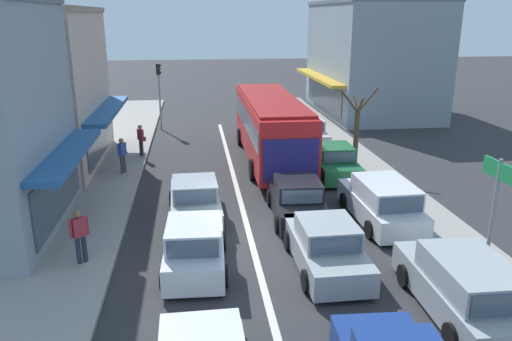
% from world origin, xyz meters
% --- Properties ---
extents(ground_plane, '(140.00, 140.00, 0.00)m').
position_xyz_m(ground_plane, '(0.00, 0.00, 0.00)').
color(ground_plane, '#2D2D30').
extents(lane_centre_line, '(0.20, 28.00, 0.01)m').
position_xyz_m(lane_centre_line, '(0.00, 4.00, 0.00)').
color(lane_centre_line, silver).
rests_on(lane_centre_line, ground).
extents(sidewalk_left, '(5.20, 44.00, 0.14)m').
position_xyz_m(sidewalk_left, '(-6.80, 6.00, 0.07)').
color(sidewalk_left, gray).
rests_on(sidewalk_left, ground).
extents(kerb_right, '(2.80, 44.00, 0.12)m').
position_xyz_m(kerb_right, '(6.20, 6.00, 0.06)').
color(kerb_right, gray).
rests_on(kerb_right, ground).
extents(shopfront_mid_block, '(8.87, 8.29, 7.45)m').
position_xyz_m(shopfront_mid_block, '(-10.18, 9.39, 3.72)').
color(shopfront_mid_block, beige).
rests_on(shopfront_mid_block, ground).
extents(building_right_far, '(8.10, 11.88, 8.07)m').
position_xyz_m(building_right_far, '(11.48, 21.16, 4.03)').
color(building_right_far, '#84939E').
rests_on(building_right_far, ground).
extents(city_bus, '(2.80, 10.87, 3.23)m').
position_xyz_m(city_bus, '(2.07, 8.99, 1.88)').
color(city_bus, red).
rests_on(city_bus, ground).
extents(sedan_behind_bus_near, '(1.92, 4.21, 1.47)m').
position_xyz_m(sedan_behind_bus_near, '(1.95, -2.34, 0.66)').
color(sedan_behind_bus_near, '#9EA3A8').
rests_on(sedan_behind_bus_near, ground).
extents(hatchback_adjacent_lane_lead, '(1.94, 3.77, 1.54)m').
position_xyz_m(hatchback_adjacent_lane_lead, '(-1.82, -1.99, 0.71)').
color(hatchback_adjacent_lane_lead, silver).
rests_on(hatchback_adjacent_lane_lead, ground).
extents(sedan_adjacent_lane_trail, '(2.04, 4.27, 1.47)m').
position_xyz_m(sedan_adjacent_lane_trail, '(1.89, 1.47, 0.66)').
color(sedan_adjacent_lane_trail, black).
rests_on(sedan_adjacent_lane_trail, ground).
extents(sedan_behind_bus_mid, '(1.99, 4.25, 1.47)m').
position_xyz_m(sedan_behind_bus_mid, '(-1.78, 1.88, 0.66)').
color(sedan_behind_bus_mid, '#9EA3A8').
rests_on(sedan_behind_bus_mid, ground).
extents(parked_wagon_kerb_front, '(2.00, 4.53, 1.58)m').
position_xyz_m(parked_wagon_kerb_front, '(4.65, -5.12, 0.75)').
color(parked_wagon_kerb_front, '#9EA3A8').
rests_on(parked_wagon_kerb_front, ground).
extents(parked_wagon_kerb_second, '(2.01, 4.53, 1.58)m').
position_xyz_m(parked_wagon_kerb_second, '(4.77, 0.68, 0.75)').
color(parked_wagon_kerb_second, silver).
rests_on(parked_wagon_kerb_second, ground).
extents(parked_sedan_kerb_third, '(1.98, 4.25, 1.47)m').
position_xyz_m(parked_sedan_kerb_third, '(4.53, 6.12, 0.66)').
color(parked_sedan_kerb_third, '#1E6638').
rests_on(parked_sedan_kerb_third, ground).
extents(parked_sedan_kerb_rear, '(1.95, 4.23, 1.47)m').
position_xyz_m(parked_sedan_kerb_rear, '(4.72, 12.11, 0.66)').
color(parked_sedan_kerb_rear, silver).
rests_on(parked_sedan_kerb_rear, ground).
extents(traffic_light_downstreet, '(0.33, 0.24, 4.20)m').
position_xyz_m(traffic_light_downstreet, '(-3.81, 16.92, 2.85)').
color(traffic_light_downstreet, gray).
rests_on(traffic_light_downstreet, ground).
extents(directional_road_sign, '(0.10, 1.40, 3.60)m').
position_xyz_m(directional_road_sign, '(5.97, -3.89, 2.68)').
color(directional_road_sign, gray).
rests_on(directional_road_sign, ground).
extents(street_tree_right, '(1.83, 1.40, 3.92)m').
position_xyz_m(street_tree_right, '(5.81, 6.89, 1.81)').
color(street_tree_right, brown).
rests_on(street_tree_right, ground).
extents(pedestrian_with_handbag_near, '(0.47, 0.62, 1.63)m').
position_xyz_m(pedestrian_with_handbag_near, '(-4.44, 10.20, 1.07)').
color(pedestrian_with_handbag_near, '#333338').
rests_on(pedestrian_with_handbag_near, sidewalk_left).
extents(pedestrian_browsing_midblock, '(0.49, 0.38, 1.63)m').
position_xyz_m(pedestrian_browsing_midblock, '(-5.11, -1.41, 1.07)').
color(pedestrian_browsing_midblock, '#232838').
rests_on(pedestrian_browsing_midblock, sidewalk_left).
extents(pedestrian_far_walker, '(0.39, 0.49, 1.63)m').
position_xyz_m(pedestrian_far_walker, '(-5.01, 7.36, 1.07)').
color(pedestrian_far_walker, '#4C4742').
rests_on(pedestrian_far_walker, sidewalk_left).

